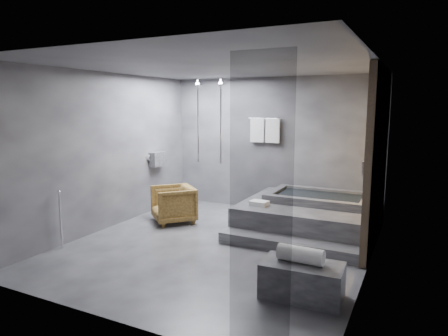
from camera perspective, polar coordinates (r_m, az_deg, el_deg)
The scene contains 7 objects.
room at distance 6.19m, azimuth 3.48°, elevation 4.41°, with size 5.00×5.04×2.82m.
tub_deck at distance 7.37m, azimuth 11.81°, elevation -6.74°, with size 2.20×2.00×0.50m, color #313133.
tub_step at distance 6.34m, azimuth 8.99°, elevation -10.79°, with size 2.20×0.36×0.18m, color #313133.
concrete_bench at distance 4.89m, azimuth 11.09°, elevation -15.49°, with size 0.93×0.51×0.42m, color #363639.
driftwood_chair at distance 7.72m, azimuth -7.24°, elevation -5.15°, with size 0.74×0.77×0.70m, color #412B10.
rolled_towel at distance 4.79m, azimuth 10.88°, elevation -12.06°, with size 0.19×0.19×0.53m, color white.
deck_towel at distance 6.97m, azimuth 5.04°, elevation -5.02°, with size 0.30×0.22×0.08m, color white.
Camera 1 is at (2.80, -5.44, 2.21)m, focal length 32.00 mm.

